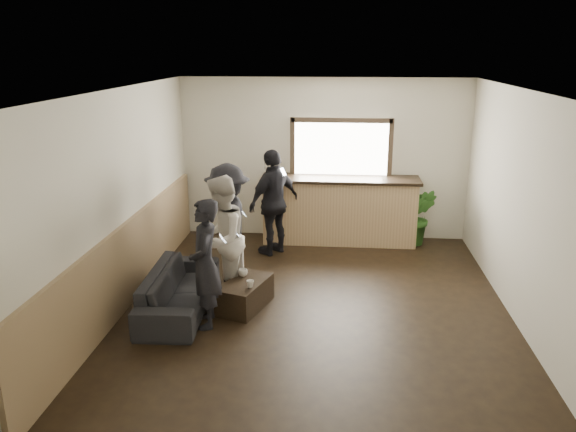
# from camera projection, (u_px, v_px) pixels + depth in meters

# --- Properties ---
(ground) EXTENTS (5.00, 6.00, 0.01)m
(ground) POSITION_uv_depth(u_px,v_px,m) (315.00, 308.00, 7.36)
(ground) COLOR black
(room_shell) EXTENTS (5.01, 6.01, 2.80)m
(room_shell) POSITION_uv_depth(u_px,v_px,m) (257.00, 199.00, 7.00)
(room_shell) COLOR silver
(room_shell) RESTS_ON ground
(bar_counter) EXTENTS (2.70, 0.68, 2.13)m
(bar_counter) POSITION_uv_depth(u_px,v_px,m) (339.00, 206.00, 9.72)
(bar_counter) COLOR tan
(bar_counter) RESTS_ON ground
(sofa) EXTENTS (0.81, 1.90, 0.55)m
(sofa) POSITION_uv_depth(u_px,v_px,m) (179.00, 290.00, 7.25)
(sofa) COLOR black
(sofa) RESTS_ON ground
(coffee_table) EXTENTS (0.69, 0.93, 0.37)m
(coffee_table) POSITION_uv_depth(u_px,v_px,m) (245.00, 294.00, 7.33)
(coffee_table) COLOR black
(coffee_table) RESTS_ON ground
(cup_a) EXTENTS (0.14, 0.14, 0.10)m
(cup_a) POSITION_uv_depth(u_px,v_px,m) (243.00, 273.00, 7.44)
(cup_a) COLOR silver
(cup_a) RESTS_ON coffee_table
(cup_b) EXTENTS (0.14, 0.14, 0.09)m
(cup_b) POSITION_uv_depth(u_px,v_px,m) (250.00, 284.00, 7.09)
(cup_b) COLOR silver
(cup_b) RESTS_ON coffee_table
(potted_plant) EXTENTS (0.58, 0.48, 1.00)m
(potted_plant) POSITION_uv_depth(u_px,v_px,m) (419.00, 217.00, 9.60)
(potted_plant) COLOR #2D6623
(potted_plant) RESTS_ON ground
(person_a) EXTENTS (0.51, 0.65, 1.59)m
(person_a) POSITION_uv_depth(u_px,v_px,m) (205.00, 264.00, 6.71)
(person_a) COLOR black
(person_a) RESTS_ON ground
(person_b) EXTENTS (0.74, 0.90, 1.70)m
(person_b) POSITION_uv_depth(u_px,v_px,m) (221.00, 239.00, 7.39)
(person_b) COLOR beige
(person_b) RESTS_ON ground
(person_c) EXTENTS (0.82, 1.20, 1.72)m
(person_c) POSITION_uv_depth(u_px,v_px,m) (228.00, 223.00, 8.08)
(person_c) COLOR black
(person_c) RESTS_ON ground
(person_d) EXTENTS (0.98, 1.05, 1.74)m
(person_d) POSITION_uv_depth(u_px,v_px,m) (274.00, 202.00, 9.10)
(person_d) COLOR black
(person_d) RESTS_ON ground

